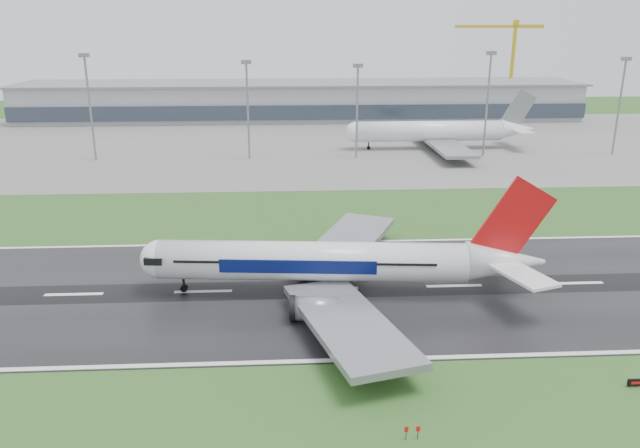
{
  "coord_description": "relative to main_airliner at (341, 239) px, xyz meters",
  "views": [
    {
      "loc": [
        -6.43,
        -89.14,
        40.21
      ],
      "look_at": [
        -0.94,
        12.0,
        7.0
      ],
      "focal_mm": 34.43,
      "sensor_mm": 36.0,
      "label": 1
    }
  ],
  "objects": [
    {
      "name": "ground",
      "position": [
        -1.46,
        2.01,
        -9.22
      ],
      "size": [
        520.0,
        520.0,
        0.0
      ],
      "primitive_type": "plane",
      "color": "#27511E",
      "rests_on": "ground"
    },
    {
      "name": "runway",
      "position": [
        -1.46,
        2.01,
        -9.17
      ],
      "size": [
        400.0,
        45.0,
        0.1
      ],
      "primitive_type": "cube",
      "color": "black",
      "rests_on": "ground"
    },
    {
      "name": "apron",
      "position": [
        -1.46,
        127.01,
        -9.18
      ],
      "size": [
        400.0,
        130.0,
        0.08
      ],
      "primitive_type": "cube",
      "color": "slate",
      "rests_on": "ground"
    },
    {
      "name": "terminal",
      "position": [
        -1.46,
        187.01,
        -1.72
      ],
      "size": [
        240.0,
        36.0,
        15.0
      ],
      "primitive_type": "cube",
      "color": "gray",
      "rests_on": "ground"
    },
    {
      "name": "main_airliner",
      "position": [
        0.0,
        0.0,
        0.0
      ],
      "size": [
        66.8,
        64.13,
        18.25
      ],
      "primitive_type": null,
      "rotation": [
        0.0,
        0.0,
        -0.09
      ],
      "color": "silver",
      "rests_on": "runway"
    },
    {
      "name": "parked_airliner",
      "position": [
        42.14,
        114.7,
        0.31
      ],
      "size": [
        65.17,
        60.77,
        18.91
      ],
      "primitive_type": null,
      "rotation": [
        0.0,
        0.0,
        0.01
      ],
      "color": "white",
      "rests_on": "apron"
    },
    {
      "name": "tower_crane",
      "position": [
        97.56,
        202.01,
        11.72
      ],
      "size": [
        42.28,
        5.83,
        41.89
      ],
      "primitive_type": null,
      "rotation": [
        0.0,
        0.0,
        0.08
      ],
      "color": "gold",
      "rests_on": "ground"
    },
    {
      "name": "runway_sign",
      "position": [
        32.26,
        -27.39,
        -8.7
      ],
      "size": [
        2.3,
        0.28,
        1.04
      ],
      "primitive_type": null,
      "rotation": [
        0.0,
        0.0,
        0.01
      ],
      "color": "black",
      "rests_on": "ground"
    },
    {
      "name": "floodmast_1",
      "position": [
        -66.8,
        102.01,
        6.15
      ],
      "size": [
        0.64,
        0.64,
        30.75
      ],
      "primitive_type": "cylinder",
      "color": "gray",
      "rests_on": "ground"
    },
    {
      "name": "floodmast_2",
      "position": [
        -19.66,
        102.01,
        5.1
      ],
      "size": [
        0.64,
        0.64,
        28.64
      ],
      "primitive_type": "cylinder",
      "color": "gray",
      "rests_on": "ground"
    },
    {
      "name": "floodmast_3",
      "position": [
        13.82,
        102.01,
        4.52
      ],
      "size": [
        0.64,
        0.64,
        27.49
      ],
      "primitive_type": "cylinder",
      "color": "gray",
      "rests_on": "ground"
    },
    {
      "name": "floodmast_4",
      "position": [
        54.35,
        102.01,
        6.31
      ],
      "size": [
        0.64,
        0.64,
        31.07
      ],
      "primitive_type": "cylinder",
      "color": "gray",
      "rests_on": "ground"
    },
    {
      "name": "floodmast_5",
      "position": [
        96.63,
        102.01,
        5.41
      ],
      "size": [
        0.64,
        0.64,
        29.26
      ],
      "primitive_type": "cylinder",
      "color": "gray",
      "rests_on": "ground"
    }
  ]
}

